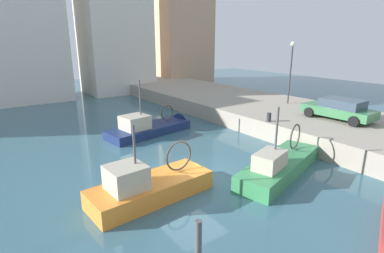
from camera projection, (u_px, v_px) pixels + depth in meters
water_surface at (193, 181)px, 13.80m from camera, size 80.00×80.00×0.00m
quay_wall at (333, 127)px, 20.07m from camera, size 9.00×56.00×1.20m
fishing_boat_navy at (154, 131)px, 20.86m from camera, size 6.87×2.95×4.64m
fishing_boat_orange at (158, 192)px, 12.46m from camera, size 5.94×2.23×4.05m
fishing_boat_green at (282, 170)px, 14.69m from camera, size 7.10×3.45×4.17m
parked_car_green at (339, 109)px, 19.41m from camera, size 2.14×4.39×1.36m
mooring_bollard_north at (269, 117)px, 19.06m from camera, size 0.28×0.28×0.55m
quay_streetlamp at (291, 62)px, 23.64m from camera, size 0.36×0.36×4.83m
waterfront_building_west_mid at (21, 16)px, 30.07m from camera, size 7.43×6.87×16.76m
waterfront_building_central at (113, 7)px, 34.54m from camera, size 7.62×6.38×19.50m
waterfront_building_east at (178, 18)px, 42.76m from camera, size 7.79×8.05×18.21m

